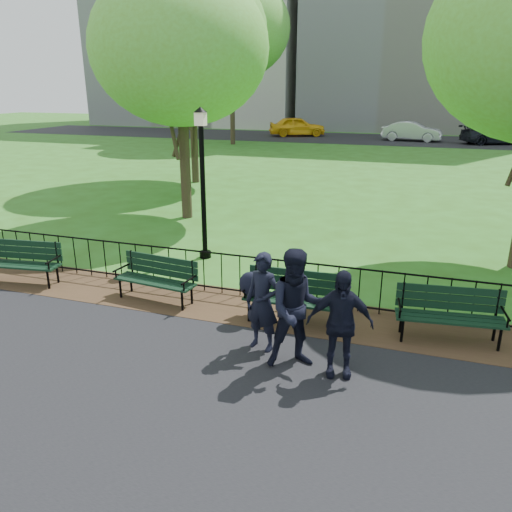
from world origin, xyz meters
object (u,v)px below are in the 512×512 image
(person_left, at_px, (263,302))
(sedan_silver, at_px, (412,131))
(park_bench_left_a, at_px, (157,274))
(tree_mid_w, at_px, (190,33))
(person_right, at_px, (340,323))
(taxi, at_px, (297,126))
(park_bench_left_b, at_px, (21,257))
(person_mid, at_px, (297,309))
(lamppost, at_px, (203,179))
(tree_near_w, at_px, (180,49))
(park_bench_main, at_px, (275,288))
(tree_far_w, at_px, (231,28))
(park_bench_right_a, at_px, (450,309))
(sedan_dark, at_px, (494,134))

(person_left, relative_size, sedan_silver, 0.37)
(park_bench_left_a, bearing_deg, tree_mid_w, 118.08)
(person_right, bearing_deg, taxi, 92.67)
(park_bench_left_b, bearing_deg, person_mid, -20.33)
(lamppost, relative_size, tree_near_w, 0.49)
(park_bench_main, relative_size, person_left, 1.17)
(park_bench_left_b, relative_size, person_left, 1.11)
(tree_far_w, xyz_separation_m, person_left, (11.21, -27.93, -7.00))
(park_bench_main, height_order, tree_far_w, tree_far_w)
(park_bench_left_b, bearing_deg, park_bench_left_a, -6.03)
(tree_far_w, bearing_deg, tree_near_w, -73.07)
(park_bench_left_b, bearing_deg, park_bench_right_a, -6.65)
(park_bench_right_a, xyz_separation_m, tree_far_w, (-14.10, 26.64, 7.26))
(person_mid, bearing_deg, tree_far_w, 88.20)
(tree_far_w, distance_m, taxi, 10.66)
(park_bench_left_a, distance_m, person_right, 4.22)
(lamppost, distance_m, sedan_silver, 30.74)
(park_bench_main, height_order, park_bench_right_a, park_bench_main)
(park_bench_left_b, bearing_deg, lamppost, 34.22)
(park_bench_left_a, xyz_separation_m, taxi, (-5.63, 34.15, 0.26))
(lamppost, xyz_separation_m, sedan_silver, (3.92, 30.46, -1.24))
(sedan_dark, bearing_deg, sedan_silver, 63.51)
(person_right, height_order, sedan_dark, person_right)
(park_bench_left_b, xyz_separation_m, taxi, (-2.35, 34.25, 0.24))
(park_bench_main, xyz_separation_m, taxi, (-8.13, 34.34, 0.16))
(person_mid, distance_m, taxi, 36.80)
(taxi, relative_size, sedan_dark, 0.99)
(park_bench_left_a, distance_m, park_bench_right_a, 5.49)
(sedan_silver, bearing_deg, lamppost, 178.73)
(tree_far_w, height_order, sedan_silver, tree_far_w)
(park_bench_right_a, distance_m, tree_mid_w, 16.75)
(park_bench_right_a, relative_size, person_right, 1.09)
(park_bench_main, height_order, sedan_dark, sedan_dark)
(park_bench_main, xyz_separation_m, park_bench_right_a, (2.99, 0.25, -0.08))
(person_left, bearing_deg, tree_mid_w, 133.10)
(person_left, xyz_separation_m, person_mid, (0.65, -0.33, 0.12))
(park_bench_main, height_order, person_right, person_right)
(tree_near_w, relative_size, tree_mid_w, 0.84)
(tree_near_w, bearing_deg, park_bench_main, -52.70)
(park_bench_right_a, distance_m, person_mid, 2.79)
(lamppost, distance_m, taxi, 31.95)
(tree_near_w, bearing_deg, sedan_dark, 65.85)
(person_mid, height_order, person_right, person_mid)
(tree_mid_w, bearing_deg, tree_near_w, -67.52)
(park_bench_left_b, bearing_deg, park_bench_main, -8.61)
(person_left, height_order, person_mid, person_mid)
(tree_near_w, distance_m, person_left, 9.94)
(lamppost, xyz_separation_m, taxi, (-5.46, 31.46, -1.18))
(tree_mid_w, bearing_deg, sedan_dark, 55.36)
(tree_far_w, distance_m, person_mid, 31.41)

